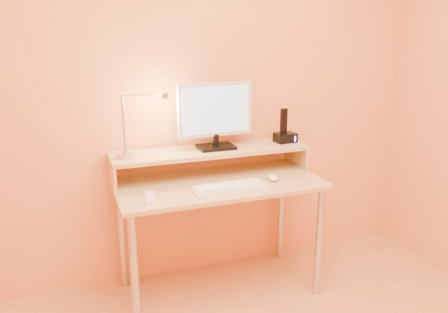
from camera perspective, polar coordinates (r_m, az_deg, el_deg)
name	(u,v)px	position (r m, az deg, el deg)	size (l,w,h in m)	color
wall_back	(201,85)	(2.80, -2.92, 9.16)	(3.00, 0.04, 2.50)	#E97745
desk_leg_fl	(135,276)	(2.44, -11.35, -14.71)	(0.04, 0.04, 0.69)	silver
desk_leg_fr	(319,243)	(2.78, 12.05, -10.72)	(0.04, 0.04, 0.69)	silver
desk_leg_bl	(122,236)	(2.88, -12.92, -9.83)	(0.04, 0.04, 0.69)	silver
desk_leg_br	(281,212)	(3.17, 7.30, -7.05)	(0.04, 0.04, 0.69)	silver
desk_lower	(219,183)	(2.63, -0.70, -3.45)	(1.20, 0.60, 0.03)	tan
shelf_riser_left	(112,174)	(2.62, -14.11, -2.12)	(0.02, 0.30, 0.14)	tan
shelf_riser_right	(296,155)	(2.97, 9.17, 0.23)	(0.02, 0.30, 0.14)	tan
desk_shelf	(210,151)	(2.71, -1.75, 0.73)	(1.20, 0.30, 0.03)	tan
monitor_foot	(216,147)	(2.72, -1.03, 1.23)	(0.22, 0.16, 0.02)	black
monitor_neck	(216,140)	(2.71, -1.03, 2.13)	(0.04, 0.04, 0.07)	black
monitor_panel	(215,109)	(2.68, -1.12, 6.03)	(0.47, 0.04, 0.32)	silver
monitor_back	(214,109)	(2.70, -1.28, 6.11)	(0.42, 0.01, 0.27)	black
monitor_screen	(216,110)	(2.66, -0.99, 5.97)	(0.43, 0.00, 0.28)	#91B7D4
lamp_base	(126,156)	(2.57, -12.47, 0.08)	(0.10, 0.10, 0.03)	silver
lamp_post	(124,125)	(2.53, -12.71, 3.95)	(0.01, 0.01, 0.33)	silver
lamp_arm	(144,94)	(2.52, -10.21, 7.85)	(0.01, 0.01, 0.24)	silver
lamp_head	(165,96)	(2.54, -7.51, 7.70)	(0.04, 0.04, 0.03)	silver
lamp_bulb	(165,99)	(2.55, -7.49, 7.34)	(0.03, 0.03, 0.00)	#FFEAC6
phone_dock	(285,138)	(2.90, 7.83, 2.42)	(0.13, 0.10, 0.06)	black
phone_handset	(284,121)	(2.87, 7.64, 4.54)	(0.04, 0.03, 0.16)	black
phone_led	(295,139)	(2.87, 9.09, 2.26)	(0.01, 0.00, 0.04)	#2B3BFF
keyboard	(230,188)	(2.48, 0.71, -4.06)	(0.41, 0.13, 0.02)	white
mouse	(273,178)	(2.65, 6.32, -2.69)	(0.06, 0.10, 0.03)	white
remote_control	(149,198)	(2.38, -9.55, -5.23)	(0.04, 0.17, 0.02)	white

